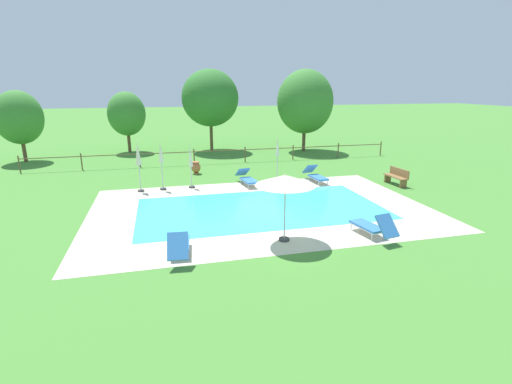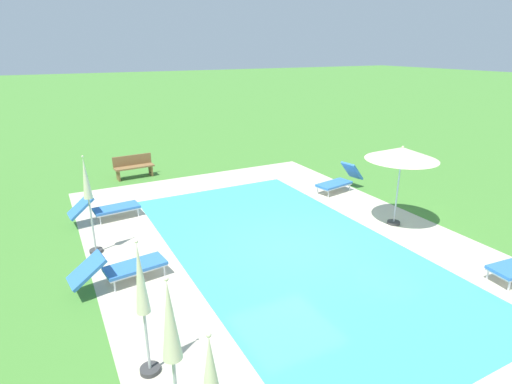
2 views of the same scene
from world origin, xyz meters
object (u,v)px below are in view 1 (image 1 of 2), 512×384
(tree_far_west, at_px, (305,102))
(tree_west_mid, at_px, (210,98))
(sun_lounger_north_end, at_px, (179,245))
(patio_umbrella_closed_row_mid_east, at_px, (161,157))
(patio_umbrella_closed_row_centre, at_px, (191,160))
(sun_lounger_north_far, at_px, (247,178))
(patio_umbrella_open_foreground, at_px, (285,181))
(patio_umbrella_closed_row_mid_west, at_px, (138,157))
(sun_lounger_north_near_steps, at_px, (316,175))
(tree_east_mid, at_px, (19,118))
(wooden_bench_lawn_side, at_px, (397,176))
(patio_umbrella_closed_row_west, at_px, (277,152))
(tree_centre, at_px, (127,114))
(sun_lounger_north_mid, at_px, (373,226))
(terracotta_urn_near_fence, at_px, (196,167))

(tree_far_west, distance_m, tree_west_mid, 7.33)
(sun_lounger_north_end, bearing_deg, patio_umbrella_closed_row_mid_east, 92.67)
(patio_umbrella_closed_row_centre, bearing_deg, sun_lounger_north_far, -2.63)
(patio_umbrella_open_foreground, bearing_deg, patio_umbrella_closed_row_mid_west, 123.13)
(sun_lounger_north_near_steps, height_order, patio_umbrella_closed_row_mid_east, patio_umbrella_closed_row_mid_east)
(sun_lounger_north_near_steps, xyz_separation_m, tree_east_mid, (-17.07, 10.05, 2.61))
(patio_umbrella_closed_row_mid_west, distance_m, tree_west_mid, 12.54)
(sun_lounger_north_end, xyz_separation_m, wooden_bench_lawn_side, (11.57, 6.08, 0.08))
(patio_umbrella_closed_row_mid_east, relative_size, tree_far_west, 0.40)
(tree_east_mid, bearing_deg, patio_umbrella_closed_row_centre, -42.77)
(patio_umbrella_closed_row_west, xyz_separation_m, patio_umbrella_closed_row_mid_west, (-7.12, -0.31, 0.10))
(sun_lounger_north_end, xyz_separation_m, tree_west_mid, (3.59, 19.22, 3.71))
(patio_umbrella_closed_row_west, distance_m, wooden_bench_lawn_side, 6.39)
(patio_umbrella_closed_row_mid_west, relative_size, tree_centre, 0.54)
(patio_umbrella_open_foreground, xyz_separation_m, patio_umbrella_closed_row_mid_west, (-4.94, 7.58, -0.37))
(sun_lounger_north_mid, height_order, patio_umbrella_open_foreground, patio_umbrella_open_foreground)
(sun_lounger_north_mid, xyz_separation_m, tree_centre, (-9.29, 20.11, 2.56))
(terracotta_urn_near_fence, height_order, tree_far_west, tree_far_west)
(patio_umbrella_open_foreground, relative_size, tree_west_mid, 0.37)
(patio_umbrella_closed_row_mid_east, height_order, tree_centre, tree_centre)
(sun_lounger_north_near_steps, height_order, patio_umbrella_open_foreground, patio_umbrella_open_foreground)
(sun_lounger_north_near_steps, xyz_separation_m, patio_umbrella_closed_row_west, (-2.00, 0.59, 1.24))
(patio_umbrella_closed_row_mid_east, bearing_deg, wooden_bench_lawn_side, -9.40)
(patio_umbrella_closed_row_mid_east, distance_m, tree_west_mid, 12.10)
(sun_lounger_north_far, height_order, patio_umbrella_open_foreground, patio_umbrella_open_foreground)
(patio_umbrella_closed_row_mid_west, height_order, tree_east_mid, tree_east_mid)
(sun_lounger_north_mid, distance_m, sun_lounger_north_far, 8.41)
(sun_lounger_north_mid, xyz_separation_m, sun_lounger_north_far, (-2.63, 7.98, -0.02))
(patio_umbrella_open_foreground, relative_size, patio_umbrella_closed_row_mid_west, 0.94)
(patio_umbrella_closed_row_centre, xyz_separation_m, wooden_bench_lawn_side, (10.51, -2.01, -0.98))
(patio_umbrella_closed_row_mid_east, bearing_deg, tree_west_mid, 70.46)
(patio_umbrella_open_foreground, relative_size, terracotta_urn_near_fence, 3.18)
(patio_umbrella_closed_row_mid_west, relative_size, wooden_bench_lawn_side, 1.62)
(sun_lounger_north_far, relative_size, terracotta_urn_near_fence, 2.86)
(patio_umbrella_open_foreground, height_order, terracotta_urn_near_fence, patio_umbrella_open_foreground)
(tree_west_mid, relative_size, tree_centre, 1.36)
(terracotta_urn_near_fence, bearing_deg, tree_east_mid, 149.17)
(patio_umbrella_open_foreground, relative_size, tree_east_mid, 0.49)
(sun_lounger_north_mid, height_order, patio_umbrella_closed_row_west, patio_umbrella_closed_row_west)
(tree_west_mid, bearing_deg, patio_umbrella_open_foreground, -90.26)
(wooden_bench_lawn_side, height_order, tree_centre, tree_centre)
(sun_lounger_north_near_steps, xyz_separation_m, sun_lounger_north_far, (-3.75, 0.26, -0.01))
(patio_umbrella_closed_row_centre, relative_size, tree_far_west, 0.37)
(patio_umbrella_open_foreground, height_order, patio_umbrella_closed_row_centre, patio_umbrella_open_foreground)
(tree_far_west, relative_size, tree_west_mid, 1.00)
(wooden_bench_lawn_side, distance_m, tree_centre, 20.17)
(sun_lounger_north_far, relative_size, wooden_bench_lawn_side, 1.36)
(sun_lounger_north_near_steps, bearing_deg, tree_west_mid, 109.56)
(tree_west_mid, bearing_deg, tree_far_west, -15.29)
(patio_umbrella_closed_row_centre, bearing_deg, sun_lounger_north_end, -97.45)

